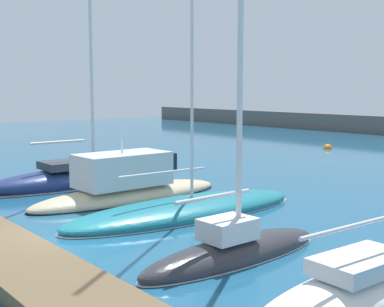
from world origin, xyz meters
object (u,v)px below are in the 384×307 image
at_px(motorboat_sand_second, 128,187).
at_px(sailboat_white_fifth, 378,281).
at_px(mooring_buoy_orange, 328,149).
at_px(sailboat_teal_third, 187,209).
at_px(sailboat_navy_nearest, 72,176).
at_px(sailboat_charcoal_fourth, 234,247).

relative_size(motorboat_sand_second, sailboat_white_fifth, 0.73).
xyz_separation_m(sailboat_white_fifth, mooring_buoy_orange, (-19.23, 24.24, -0.33)).
xyz_separation_m(sailboat_teal_third, mooring_buoy_orange, (-10.24, 22.74, -0.22)).
distance_m(motorboat_sand_second, mooring_buoy_orange, 23.79).
height_order(sailboat_navy_nearest, mooring_buoy_orange, sailboat_navy_nearest).
xyz_separation_m(sailboat_navy_nearest, mooring_buoy_orange, (-2.17, 23.47, -0.52)).
relative_size(sailboat_navy_nearest, sailboat_charcoal_fourth, 1.40).
bearing_deg(motorboat_sand_second, sailboat_teal_third, -88.14).
height_order(sailboat_navy_nearest, motorboat_sand_second, sailboat_navy_nearest).
relative_size(sailboat_teal_third, sailboat_white_fifth, 1.49).
bearing_deg(mooring_buoy_orange, sailboat_navy_nearest, -84.72).
height_order(motorboat_sand_second, sailboat_white_fifth, sailboat_white_fifth).
bearing_deg(sailboat_teal_third, mooring_buoy_orange, 26.53).
distance_m(motorboat_sand_second, sailboat_teal_third, 3.87).
xyz_separation_m(sailboat_navy_nearest, motorboat_sand_second, (4.22, 0.56, 0.00)).
bearing_deg(mooring_buoy_orange, motorboat_sand_second, -74.41).
distance_m(sailboat_navy_nearest, motorboat_sand_second, 4.26).
bearing_deg(sailboat_teal_third, motorboat_sand_second, 94.86).
bearing_deg(motorboat_sand_second, mooring_buoy_orange, 14.88).
xyz_separation_m(motorboat_sand_second, sailboat_white_fifth, (12.83, -1.33, -0.20)).
xyz_separation_m(sailboat_navy_nearest, sailboat_white_fifth, (17.06, -0.77, -0.19)).
distance_m(sailboat_teal_third, mooring_buoy_orange, 24.94).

